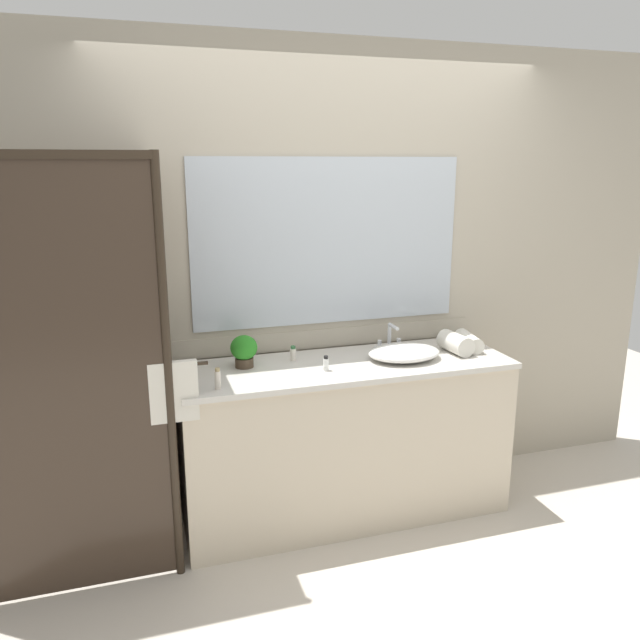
{
  "coord_description": "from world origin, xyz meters",
  "views": [
    {
      "loc": [
        -1.09,
        -3.0,
        1.95
      ],
      "look_at": [
        -0.15,
        0.0,
        1.15
      ],
      "focal_mm": 34.89,
      "sensor_mm": 36.0,
      "label": 1
    }
  ],
  "objects_px": {
    "amenity_bottle_body_wash": "(218,379)",
    "rolled_towel_near_edge": "(469,341)",
    "sink_basin": "(404,353)",
    "amenity_bottle_conditioner": "(326,364)",
    "rolled_towel_middle": "(455,343)",
    "amenity_bottle_lotion": "(293,354)",
    "potted_plant": "(244,350)",
    "faucet": "(390,341)"
  },
  "relations": [
    {
      "from": "faucet",
      "to": "potted_plant",
      "type": "distance_m",
      "value": 0.86
    },
    {
      "from": "potted_plant",
      "to": "amenity_bottle_conditioner",
      "type": "bearing_deg",
      "value": -25.4
    },
    {
      "from": "faucet",
      "to": "amenity_bottle_body_wash",
      "type": "height_order",
      "value": "faucet"
    },
    {
      "from": "amenity_bottle_conditioner",
      "to": "rolled_towel_near_edge",
      "type": "height_order",
      "value": "rolled_towel_near_edge"
    },
    {
      "from": "potted_plant",
      "to": "amenity_bottle_body_wash",
      "type": "xyz_separation_m",
      "value": [
        -0.18,
        -0.29,
        -0.04
      ]
    },
    {
      "from": "amenity_bottle_lotion",
      "to": "rolled_towel_near_edge",
      "type": "bearing_deg",
      "value": -5.18
    },
    {
      "from": "sink_basin",
      "to": "potted_plant",
      "type": "xyz_separation_m",
      "value": [
        -0.86,
        0.13,
        0.06
      ]
    },
    {
      "from": "amenity_bottle_conditioner",
      "to": "amenity_bottle_lotion",
      "type": "height_order",
      "value": "amenity_bottle_lotion"
    },
    {
      "from": "amenity_bottle_body_wash",
      "to": "amenity_bottle_conditioner",
      "type": "distance_m",
      "value": 0.58
    },
    {
      "from": "amenity_bottle_conditioner",
      "to": "rolled_towel_middle",
      "type": "xyz_separation_m",
      "value": [
        0.8,
        0.08,
        0.02
      ]
    },
    {
      "from": "faucet",
      "to": "rolled_towel_middle",
      "type": "height_order",
      "value": "faucet"
    },
    {
      "from": "potted_plant",
      "to": "rolled_towel_middle",
      "type": "xyz_separation_m",
      "value": [
        1.19,
        -0.11,
        -0.04
      ]
    },
    {
      "from": "sink_basin",
      "to": "rolled_towel_middle",
      "type": "height_order",
      "value": "rolled_towel_middle"
    },
    {
      "from": "sink_basin",
      "to": "amenity_bottle_conditioner",
      "type": "relative_size",
      "value": 5.02
    },
    {
      "from": "faucet",
      "to": "amenity_bottle_conditioner",
      "type": "height_order",
      "value": "faucet"
    },
    {
      "from": "amenity_bottle_body_wash",
      "to": "amenity_bottle_lotion",
      "type": "bearing_deg",
      "value": 34.55
    },
    {
      "from": "amenity_bottle_conditioner",
      "to": "amenity_bottle_lotion",
      "type": "distance_m",
      "value": 0.24
    },
    {
      "from": "amenity_bottle_body_wash",
      "to": "amenity_bottle_lotion",
      "type": "height_order",
      "value": "amenity_bottle_body_wash"
    },
    {
      "from": "faucet",
      "to": "amenity_bottle_conditioner",
      "type": "distance_m",
      "value": 0.53
    },
    {
      "from": "amenity_bottle_body_wash",
      "to": "amenity_bottle_conditioner",
      "type": "relative_size",
      "value": 1.29
    },
    {
      "from": "sink_basin",
      "to": "amenity_bottle_body_wash",
      "type": "xyz_separation_m",
      "value": [
        -1.04,
        -0.16,
        0.01
      ]
    },
    {
      "from": "amenity_bottle_body_wash",
      "to": "rolled_towel_near_edge",
      "type": "bearing_deg",
      "value": 8.46
    },
    {
      "from": "potted_plant",
      "to": "rolled_towel_near_edge",
      "type": "relative_size",
      "value": 0.72
    },
    {
      "from": "amenity_bottle_lotion",
      "to": "rolled_towel_near_edge",
      "type": "distance_m",
      "value": 1.03
    },
    {
      "from": "sink_basin",
      "to": "amenity_bottle_conditioner",
      "type": "distance_m",
      "value": 0.47
    },
    {
      "from": "amenity_bottle_lotion",
      "to": "faucet",
      "type": "bearing_deg",
      "value": 3.63
    },
    {
      "from": "faucet",
      "to": "rolled_towel_middle",
      "type": "relative_size",
      "value": 0.79
    },
    {
      "from": "amenity_bottle_lotion",
      "to": "rolled_towel_middle",
      "type": "relative_size",
      "value": 0.38
    },
    {
      "from": "rolled_towel_near_edge",
      "to": "amenity_bottle_conditioner",
      "type": "bearing_deg",
      "value": -172.38
    },
    {
      "from": "sink_basin",
      "to": "amenity_bottle_body_wash",
      "type": "height_order",
      "value": "amenity_bottle_body_wash"
    },
    {
      "from": "amenity_bottle_body_wash",
      "to": "rolled_towel_middle",
      "type": "bearing_deg",
      "value": 7.46
    },
    {
      "from": "amenity_bottle_body_wash",
      "to": "potted_plant",
      "type": "bearing_deg",
      "value": 57.69
    },
    {
      "from": "amenity_bottle_body_wash",
      "to": "rolled_towel_middle",
      "type": "xyz_separation_m",
      "value": [
        1.37,
        0.18,
        0.01
      ]
    },
    {
      "from": "sink_basin",
      "to": "potted_plant",
      "type": "distance_m",
      "value": 0.87
    },
    {
      "from": "potted_plant",
      "to": "rolled_towel_near_edge",
      "type": "distance_m",
      "value": 1.3
    },
    {
      "from": "amenity_bottle_conditioner",
      "to": "rolled_towel_near_edge",
      "type": "bearing_deg",
      "value": 7.62
    },
    {
      "from": "faucet",
      "to": "amenity_bottle_body_wash",
      "type": "relative_size",
      "value": 1.63
    },
    {
      "from": "rolled_towel_middle",
      "to": "rolled_towel_near_edge",
      "type": "bearing_deg",
      "value": 20.36
    },
    {
      "from": "potted_plant",
      "to": "rolled_towel_near_edge",
      "type": "xyz_separation_m",
      "value": [
        1.3,
        -0.07,
        -0.05
      ]
    },
    {
      "from": "amenity_bottle_body_wash",
      "to": "rolled_towel_middle",
      "type": "height_order",
      "value": "rolled_towel_middle"
    },
    {
      "from": "sink_basin",
      "to": "rolled_towel_near_edge",
      "type": "height_order",
      "value": "rolled_towel_near_edge"
    },
    {
      "from": "amenity_bottle_conditioner",
      "to": "faucet",
      "type": "bearing_deg",
      "value": 28.21
    }
  ]
}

